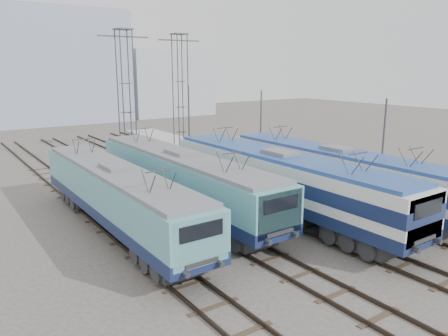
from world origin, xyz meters
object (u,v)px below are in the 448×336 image
locomotive_far_left (118,194)px  catenary_tower_east (180,90)px  locomotive_center_right (281,178)px  locomotive_far_right (338,171)px  catenary_tower_west (126,93)px  mast_front (382,155)px  locomotive_center_left (183,178)px  mast_mid (261,132)px  mast_rear (189,119)px

locomotive_far_left → catenary_tower_east: bearing=51.5°
locomotive_center_right → locomotive_far_right: locomotive_center_right is taller
catenary_tower_east → locomotive_far_right: bearing=-89.3°
catenary_tower_west → mast_front: size_ratio=1.71×
catenary_tower_east → locomotive_center_left: bearing=-119.1°
locomotive_center_left → mast_mid: mast_mid is taller
locomotive_far_left → catenary_tower_west: (6.75, 14.64, 4.46)m
mast_mid → locomotive_center_right: bearing=-123.3°
catenary_tower_west → mast_front: bearing=-66.7°
locomotive_center_left → mast_mid: bearing=27.9°
locomotive_far_right → mast_mid: size_ratio=2.58×
locomotive_far_right → mast_rear: (1.85, 22.10, 1.20)m
catenary_tower_east → mast_rear: size_ratio=1.71×
locomotive_center_left → mast_rear: bearing=58.6°
locomotive_far_right → catenary_tower_east: 20.56m
mast_mid → locomotive_far_right: bearing=-100.4°
locomotive_center_left → mast_rear: mast_rear is taller
locomotive_far_left → catenary_tower_east: size_ratio=1.46×
locomotive_far_left → locomotive_center_right: locomotive_center_right is taller
locomotive_center_left → catenary_tower_east: (8.75, 15.74, 4.37)m
mast_rear → catenary_tower_west: bearing=-155.1°
locomotive_far_right → mast_rear: 22.21m
locomotive_center_left → locomotive_far_right: locomotive_center_left is taller
locomotive_far_right → catenary_tower_west: bearing=110.5°
mast_rear → locomotive_far_right: bearing=-94.8°
catenary_tower_west → mast_mid: bearing=-42.9°
locomotive_far_right → catenary_tower_west: (-6.75, 18.10, 4.34)m
locomotive_far_left → mast_front: mast_front is taller
locomotive_center_left → mast_front: bearing=-30.0°
mast_mid → mast_rear: size_ratio=1.00×
locomotive_center_left → mast_front: size_ratio=2.60×
locomotive_center_left → mast_front: mast_front is taller
mast_front → catenary_tower_west: bearing=113.3°
locomotive_center_right → mast_front: bearing=-20.3°
mast_rear → mast_mid: bearing=-90.0°
locomotive_center_left → locomotive_far_right: (9.00, -4.36, 0.03)m
locomotive_center_left → locomotive_far_right: 10.00m
locomotive_far_right → catenary_tower_east: (-0.25, 20.10, 4.34)m
locomotive_center_left → mast_mid: 12.34m
mast_rear → locomotive_far_left: bearing=-129.5°
locomotive_far_left → mast_rear: bearing=50.5°
locomotive_far_left → catenary_tower_west: catenary_tower_west is taller
locomotive_center_right → mast_front: size_ratio=2.69×
locomotive_center_right → mast_front: 6.86m
locomotive_center_right → catenary_tower_east: bearing=77.8°
locomotive_far_right → mast_rear: size_ratio=2.58×
catenary_tower_east → locomotive_center_right: bearing=-102.2°
mast_front → locomotive_far_right: bearing=134.2°
catenary_tower_west → catenary_tower_east: size_ratio=1.00×
locomotive_far_left → locomotive_center_left: (4.50, 0.90, 0.09)m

